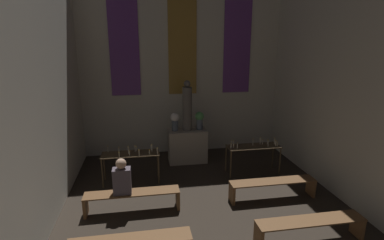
# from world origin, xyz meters

# --- Properties ---
(wall_back) EXTENTS (6.31, 0.16, 5.88)m
(wall_back) POSITION_xyz_m (0.00, 9.72, 2.97)
(wall_back) COLOR beige
(wall_back) RESTS_ON ground_plane
(altar) EXTENTS (1.10, 0.61, 0.96)m
(altar) POSITION_xyz_m (0.00, 8.76, 0.48)
(altar) COLOR gray
(altar) RESTS_ON ground_plane
(statue) EXTENTS (0.27, 0.27, 1.44)m
(statue) POSITION_xyz_m (0.00, 8.76, 1.64)
(statue) COLOR #5B5651
(statue) RESTS_ON altar
(flower_vase_left) EXTENTS (0.25, 0.25, 0.52)m
(flower_vase_left) POSITION_xyz_m (-0.36, 8.76, 1.27)
(flower_vase_left) COLOR #4C5666
(flower_vase_left) RESTS_ON altar
(flower_vase_right) EXTENTS (0.25, 0.25, 0.52)m
(flower_vase_right) POSITION_xyz_m (0.36, 8.76, 1.27)
(flower_vase_right) COLOR #4C5666
(flower_vase_right) RESTS_ON altar
(candle_rack_left) EXTENTS (1.41, 0.50, 0.96)m
(candle_rack_left) POSITION_xyz_m (-1.59, 7.66, 0.68)
(candle_rack_left) COLOR #473823
(candle_rack_left) RESTS_ON ground_plane
(candle_rack_right) EXTENTS (1.41, 0.50, 0.96)m
(candle_rack_right) POSITION_xyz_m (1.60, 7.66, 0.68)
(candle_rack_right) COLOR #473823
(candle_rack_right) RESTS_ON ground_plane
(pew_third_right) EXTENTS (1.95, 0.36, 0.43)m
(pew_third_right) POSITION_xyz_m (1.54, 4.73, 0.32)
(pew_third_right) COLOR brown
(pew_third_right) RESTS_ON ground_plane
(pew_back_left) EXTENTS (1.95, 0.36, 0.43)m
(pew_back_left) POSITION_xyz_m (-1.54, 6.27, 0.32)
(pew_back_left) COLOR brown
(pew_back_left) RESTS_ON ground_plane
(pew_back_right) EXTENTS (1.95, 0.36, 0.43)m
(pew_back_right) POSITION_xyz_m (1.54, 6.27, 0.32)
(pew_back_right) COLOR brown
(pew_back_right) RESTS_ON ground_plane
(person_seated) EXTENTS (0.36, 0.24, 0.75)m
(person_seated) POSITION_xyz_m (-1.73, 6.27, 0.77)
(person_seated) COLOR #564C56
(person_seated) RESTS_ON pew_back_left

